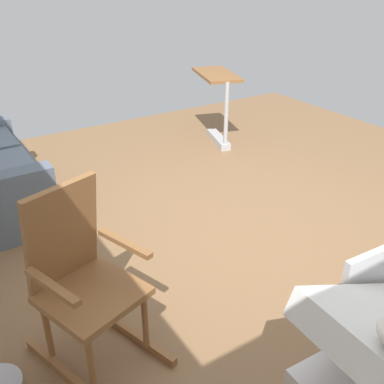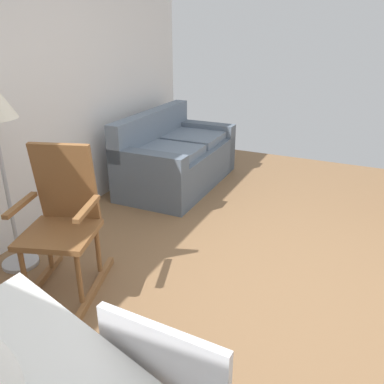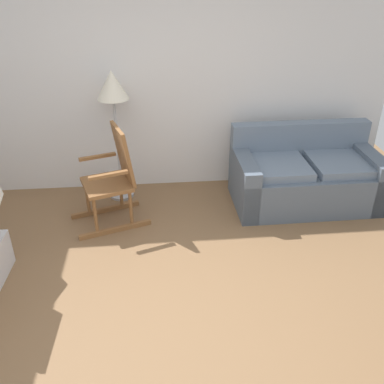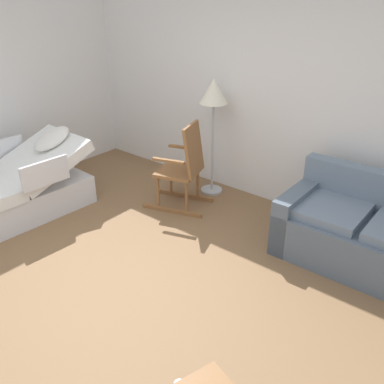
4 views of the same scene
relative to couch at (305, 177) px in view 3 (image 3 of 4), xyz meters
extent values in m
plane|color=olive|center=(-1.65, -1.72, -0.31)|extent=(6.59, 6.59, 0.00)
cube|color=white|center=(-1.65, 0.65, 1.04)|extent=(5.47, 0.10, 2.70)
cylinder|color=black|center=(-3.12, -0.99, -0.26)|extent=(0.10, 0.10, 0.10)
cube|color=slate|center=(0.00, -0.03, -0.08)|extent=(1.61, 0.87, 0.45)
cube|color=slate|center=(-0.37, -0.08, 0.18)|extent=(0.68, 0.65, 0.10)
cube|color=slate|center=(0.37, -0.07, 0.18)|extent=(0.68, 0.65, 0.10)
cube|color=slate|center=(0.00, 0.31, 0.34)|extent=(1.60, 0.18, 0.40)
cube|color=slate|center=(-0.71, -0.04, -0.01)|extent=(0.19, 0.85, 0.60)
cube|color=slate|center=(0.71, -0.03, -0.01)|extent=(0.19, 0.85, 0.60)
cube|color=brown|center=(-2.26, -0.02, -0.28)|extent=(0.73, 0.28, 0.05)
cube|color=brown|center=(-2.12, -0.43, -0.28)|extent=(0.73, 0.28, 0.05)
cylinder|color=brown|center=(-2.30, -0.47, -0.06)|extent=(0.04, 0.04, 0.40)
cylinder|color=brown|center=(-2.42, -0.10, -0.06)|extent=(0.04, 0.04, 0.40)
cylinder|color=brown|center=(-1.96, -0.35, -0.06)|extent=(0.04, 0.04, 0.40)
cylinder|color=brown|center=(-2.07, 0.01, -0.06)|extent=(0.04, 0.04, 0.40)
cube|color=brown|center=(-2.19, -0.23, 0.14)|extent=(0.59, 0.60, 0.04)
cube|color=brown|center=(-2.00, -0.16, 0.44)|extent=(0.25, 0.45, 0.60)
cube|color=brown|center=(-2.14, -0.45, 0.36)|extent=(0.38, 0.16, 0.03)
cube|color=brown|center=(-2.28, -0.01, 0.36)|extent=(0.38, 0.16, 0.03)
cylinder|color=#B2B5BA|center=(-2.09, 0.33, -0.29)|extent=(0.28, 0.28, 0.03)
cylinder|color=#B2B5BA|center=(-2.09, 0.33, 0.30)|extent=(0.03, 0.03, 1.15)
cone|color=silver|center=(-2.09, 0.33, 1.02)|extent=(0.34, 0.34, 0.30)
camera|label=1|loc=(-3.99, 0.30, 1.70)|focal=40.91mm
camera|label=2|loc=(-3.99, -2.08, 1.48)|focal=37.44mm
camera|label=3|loc=(-1.69, -4.18, 2.23)|focal=40.17mm
camera|label=4|loc=(0.86, -3.71, 2.18)|focal=39.40mm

